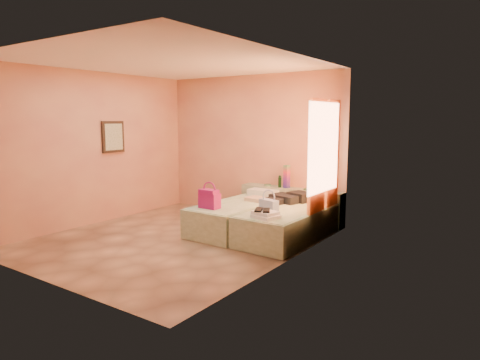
{
  "coord_description": "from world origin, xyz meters",
  "views": [
    {
      "loc": [
        4.67,
        -4.98,
        1.96
      ],
      "look_at": [
        0.67,
        0.85,
        0.93
      ],
      "focal_mm": 32.0,
      "sensor_mm": 36.0,
      "label": 1
    }
  ],
  "objects_px": {
    "bed_right": "(289,224)",
    "water_bottle": "(280,182)",
    "headboard_ledge": "(291,205)",
    "towel_stack": "(266,215)",
    "green_book": "(309,189)",
    "bed_left": "(240,216)",
    "magenta_handbag": "(209,199)",
    "flower_vase": "(323,185)",
    "blue_handbag": "(269,206)"
  },
  "relations": [
    {
      "from": "headboard_ledge",
      "to": "towel_stack",
      "type": "height_order",
      "value": "headboard_ledge"
    },
    {
      "from": "headboard_ledge",
      "to": "bed_right",
      "type": "height_order",
      "value": "headboard_ledge"
    },
    {
      "from": "headboard_ledge",
      "to": "green_book",
      "type": "bearing_deg",
      "value": -0.99
    },
    {
      "from": "bed_right",
      "to": "blue_handbag",
      "type": "relative_size",
      "value": 6.33
    },
    {
      "from": "bed_right",
      "to": "magenta_handbag",
      "type": "distance_m",
      "value": 1.36
    },
    {
      "from": "headboard_ledge",
      "to": "bed_left",
      "type": "relative_size",
      "value": 1.02
    },
    {
      "from": "flower_vase",
      "to": "magenta_handbag",
      "type": "height_order",
      "value": "flower_vase"
    },
    {
      "from": "headboard_ledge",
      "to": "water_bottle",
      "type": "bearing_deg",
      "value": -167.69
    },
    {
      "from": "headboard_ledge",
      "to": "blue_handbag",
      "type": "relative_size",
      "value": 6.49
    },
    {
      "from": "bed_left",
      "to": "magenta_handbag",
      "type": "relative_size",
      "value": 6.01
    },
    {
      "from": "bed_left",
      "to": "green_book",
      "type": "height_order",
      "value": "green_book"
    },
    {
      "from": "magenta_handbag",
      "to": "blue_handbag",
      "type": "relative_size",
      "value": 1.05
    },
    {
      "from": "bed_left",
      "to": "blue_handbag",
      "type": "height_order",
      "value": "blue_handbag"
    },
    {
      "from": "blue_handbag",
      "to": "bed_right",
      "type": "bearing_deg",
      "value": 85.81
    },
    {
      "from": "bed_right",
      "to": "bed_left",
      "type": "bearing_deg",
      "value": -178.9
    },
    {
      "from": "water_bottle",
      "to": "green_book",
      "type": "relative_size",
      "value": 1.36
    },
    {
      "from": "headboard_ledge",
      "to": "green_book",
      "type": "relative_size",
      "value": 12.79
    },
    {
      "from": "water_bottle",
      "to": "towel_stack",
      "type": "height_order",
      "value": "water_bottle"
    },
    {
      "from": "bed_right",
      "to": "flower_vase",
      "type": "height_order",
      "value": "flower_vase"
    },
    {
      "from": "magenta_handbag",
      "to": "headboard_ledge",
      "type": "bearing_deg",
      "value": 72.42
    },
    {
      "from": "water_bottle",
      "to": "flower_vase",
      "type": "bearing_deg",
      "value": 2.43
    },
    {
      "from": "magenta_handbag",
      "to": "green_book",
      "type": "bearing_deg",
      "value": 62.28
    },
    {
      "from": "green_book",
      "to": "blue_handbag",
      "type": "height_order",
      "value": "blue_handbag"
    },
    {
      "from": "headboard_ledge",
      "to": "water_bottle",
      "type": "height_order",
      "value": "water_bottle"
    },
    {
      "from": "headboard_ledge",
      "to": "flower_vase",
      "type": "xyz_separation_m",
      "value": [
        0.66,
        -0.01,
        0.44
      ]
    },
    {
      "from": "bed_left",
      "to": "blue_handbag",
      "type": "xyz_separation_m",
      "value": [
        0.82,
        -0.41,
        0.35
      ]
    },
    {
      "from": "bed_left",
      "to": "bed_right",
      "type": "bearing_deg",
      "value": 1.1
    },
    {
      "from": "headboard_ledge",
      "to": "green_book",
      "type": "xyz_separation_m",
      "value": [
        0.36,
        -0.01,
        0.34
      ]
    },
    {
      "from": "green_book",
      "to": "magenta_handbag",
      "type": "distance_m",
      "value": 1.97
    },
    {
      "from": "green_book",
      "to": "flower_vase",
      "type": "bearing_deg",
      "value": -11.53
    },
    {
      "from": "water_bottle",
      "to": "blue_handbag",
      "type": "relative_size",
      "value": 0.69
    },
    {
      "from": "headboard_ledge",
      "to": "towel_stack",
      "type": "distance_m",
      "value": 1.91
    },
    {
      "from": "bed_right",
      "to": "green_book",
      "type": "xyz_separation_m",
      "value": [
        -0.16,
        1.04,
        0.41
      ]
    },
    {
      "from": "flower_vase",
      "to": "towel_stack",
      "type": "height_order",
      "value": "flower_vase"
    },
    {
      "from": "bed_right",
      "to": "blue_handbag",
      "type": "xyz_separation_m",
      "value": [
        -0.15,
        -0.41,
        0.35
      ]
    },
    {
      "from": "water_bottle",
      "to": "magenta_handbag",
      "type": "distance_m",
      "value": 1.73
    },
    {
      "from": "flower_vase",
      "to": "magenta_handbag",
      "type": "relative_size",
      "value": 0.71
    },
    {
      "from": "water_bottle",
      "to": "blue_handbag",
      "type": "bearing_deg",
      "value": -67.06
    },
    {
      "from": "bed_left",
      "to": "towel_stack",
      "type": "distance_m",
      "value": 1.28
    },
    {
      "from": "green_book",
      "to": "towel_stack",
      "type": "xyz_separation_m",
      "value": [
        0.18,
        -1.81,
        -0.11
      ]
    },
    {
      "from": "bed_left",
      "to": "blue_handbag",
      "type": "bearing_deg",
      "value": -25.36
    },
    {
      "from": "headboard_ledge",
      "to": "flower_vase",
      "type": "distance_m",
      "value": 0.79
    },
    {
      "from": "headboard_ledge",
      "to": "blue_handbag",
      "type": "xyz_separation_m",
      "value": [
        0.38,
        -1.46,
        0.28
      ]
    },
    {
      "from": "flower_vase",
      "to": "blue_handbag",
      "type": "xyz_separation_m",
      "value": [
        -0.28,
        -1.45,
        -0.17
      ]
    },
    {
      "from": "bed_right",
      "to": "blue_handbag",
      "type": "bearing_deg",
      "value": -108.44
    },
    {
      "from": "bed_left",
      "to": "water_bottle",
      "type": "relative_size",
      "value": 9.19
    },
    {
      "from": "water_bottle",
      "to": "headboard_ledge",
      "type": "bearing_deg",
      "value": 12.31
    },
    {
      "from": "bed_left",
      "to": "water_bottle",
      "type": "bearing_deg",
      "value": 78.36
    },
    {
      "from": "bed_right",
      "to": "water_bottle",
      "type": "distance_m",
      "value": 1.35
    },
    {
      "from": "green_book",
      "to": "towel_stack",
      "type": "height_order",
      "value": "green_book"
    }
  ]
}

